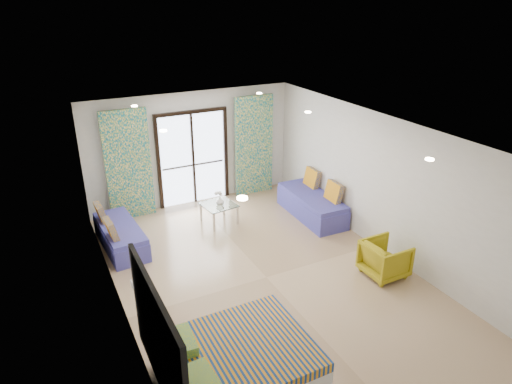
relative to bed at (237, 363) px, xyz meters
name	(u,v)px	position (x,y,z in m)	size (l,w,h in m)	color
floor	(266,277)	(1.48, 1.92, -0.28)	(5.00, 7.50, 0.01)	#937758
ceiling	(268,133)	(1.48, 1.92, 2.42)	(5.00, 7.50, 0.01)	silver
wall_back	(192,149)	(1.48, 5.67, 1.07)	(5.00, 0.01, 2.70)	silver
wall_front	(441,353)	(1.48, -1.83, 1.07)	(5.00, 0.01, 2.70)	silver
wall_left	(117,244)	(-1.02, 1.92, 1.07)	(0.01, 7.50, 2.70)	silver
wall_right	(381,185)	(3.98, 1.92, 1.07)	(0.01, 7.50, 2.70)	silver
balcony_door	(193,153)	(1.48, 5.64, 0.98)	(1.76, 0.08, 2.28)	black
balcony_rail	(193,165)	(1.48, 5.65, 0.67)	(1.52, 0.03, 0.04)	#595451
curtain_left	(128,165)	(-0.07, 5.49, 0.97)	(1.00, 0.10, 2.50)	white
curtain_right	(254,146)	(3.03, 5.49, 0.97)	(1.00, 0.10, 2.50)	white
downlight_a	(242,198)	(0.08, -0.08, 2.39)	(0.12, 0.12, 0.02)	#FFE0B2
downlight_b	(430,159)	(2.88, -0.08, 2.39)	(0.12, 0.12, 0.02)	#FFE0B2
downlight_c	(163,131)	(0.08, 2.92, 2.39)	(0.12, 0.12, 0.02)	#FFE0B2
downlight_d	(308,112)	(2.88, 2.92, 2.39)	(0.12, 0.12, 0.02)	#FFE0B2
downlight_e	(134,106)	(0.08, 4.92, 2.39)	(0.12, 0.12, 0.02)	#FFE0B2
downlight_f	(259,93)	(2.88, 4.92, 2.39)	(0.12, 0.12, 0.02)	#FFE0B2
headboard	(158,341)	(-0.98, 0.00, 0.77)	(0.06, 2.10, 1.50)	black
switch_plate	(132,284)	(-0.99, 1.25, 0.77)	(0.02, 0.10, 0.10)	silver
bed	(237,363)	(0.00, 0.00, 0.00)	(1.92, 1.57, 0.66)	silver
daybed_left	(120,235)	(-0.64, 4.21, -0.01)	(0.79, 1.78, 0.86)	#413F98
daybed_right	(312,204)	(3.59, 3.65, 0.02)	(0.82, 1.97, 0.96)	#413F98
coffee_table	(219,206)	(1.56, 4.31, 0.12)	(0.77, 0.77, 0.79)	silver
vase	(220,201)	(1.57, 4.26, 0.26)	(0.18, 0.19, 0.18)	white
armchair	(385,257)	(3.42, 1.03, 0.09)	(0.71, 0.67, 0.73)	#A69515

